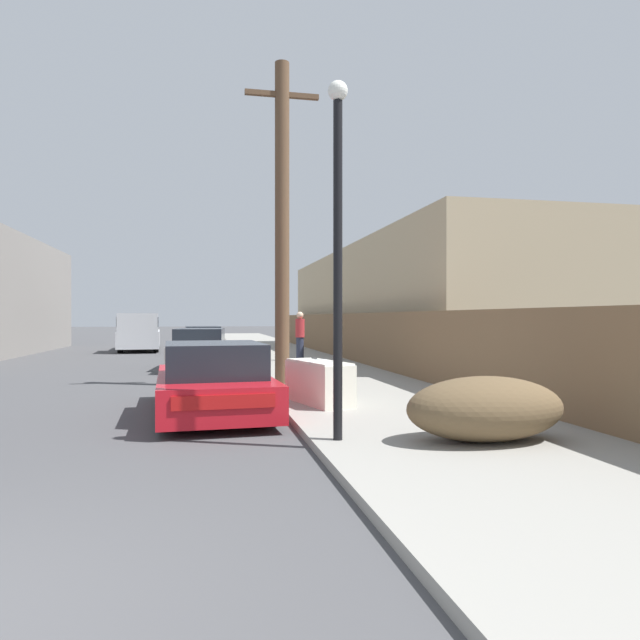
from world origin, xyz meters
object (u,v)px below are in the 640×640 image
pedestrian (300,335)px  street_lamp (338,232)px  utility_pole (282,220)px  discarded_fridge (319,382)px  parked_sports_car_red (213,382)px  pickup_truck (139,332)px  brush_pile (485,409)px  car_parked_mid (200,350)px  car_parked_far (202,341)px

pedestrian → street_lamp: bearing=-97.5°
utility_pole → pedestrian: 7.87m
street_lamp → pedestrian: (1.79, 13.58, -1.77)m
discarded_fridge → street_lamp: bearing=-111.3°
parked_sports_car_red → pickup_truck: size_ratio=0.77×
pickup_truck → pedestrian: 11.57m
discarded_fridge → street_lamp: street_lamp is taller
pedestrian → brush_pile: bearing=-89.8°
car_parked_mid → brush_pile: 13.26m
pickup_truck → brush_pile: 24.43m
discarded_fridge → brush_pile: bearing=-82.2°
street_lamp → pedestrian: street_lamp is taller
car_parked_mid → car_parked_far: (0.05, 7.48, -0.02)m
utility_pole → pedestrian: bearing=77.0°
utility_pole → street_lamp: (-0.16, -6.51, -1.26)m
car_parked_far → pickup_truck: (-3.14, 3.25, 0.34)m
discarded_fridge → pedestrian: bearing=68.0°
discarded_fridge → car_parked_far: bearing=83.0°
car_parked_far → discarded_fridge: bearing=-85.5°
car_parked_far → pedestrian: bearing=-63.0°
car_parked_mid → pedestrian: size_ratio=2.50×
pickup_truck → brush_pile: (6.75, -23.47, -0.42)m
car_parked_mid → brush_pile: (3.66, -12.75, -0.10)m
car_parked_far → street_lamp: 19.98m
car_parked_mid → pickup_truck: bearing=110.5°
pickup_truck → street_lamp: (4.91, -23.02, 1.87)m
street_lamp → brush_pile: 2.98m
pedestrian → pickup_truck: bearing=125.4°
utility_pole → street_lamp: bearing=-91.4°
discarded_fridge → car_parked_mid: (-2.19, 9.15, 0.12)m
car_parked_mid → pedestrian: bearing=24.0°
discarded_fridge → car_parked_far: size_ratio=0.41×
car_parked_far → pedestrian: size_ratio=2.54×
discarded_fridge → parked_sports_car_red: (-1.94, -0.12, 0.07)m
parked_sports_car_red → pedestrian: (3.35, 10.55, 0.48)m
discarded_fridge → parked_sports_car_red: size_ratio=0.41×
street_lamp → discarded_fridge: bearing=83.1°
pickup_truck → utility_pole: bearing=103.3°
parked_sports_car_red → utility_pole: bearing=60.3°
discarded_fridge → parked_sports_car_red: 1.94m
car_parked_far → parked_sports_car_red: bearing=-92.1°
discarded_fridge → brush_pile: brush_pile is taller
parked_sports_car_red → car_parked_far: 16.74m
brush_pile → pedestrian: (-0.06, 14.03, 0.52)m
car_parked_far → brush_pile: (3.61, -20.22, -0.08)m
parked_sports_car_red → car_parked_mid: size_ratio=1.02×
pedestrian → car_parked_far: bearing=119.8°
brush_pile → car_parked_mid: bearing=106.0°
car_parked_far → street_lamp: street_lamp is taller
car_parked_mid → car_parked_far: bearing=94.0°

